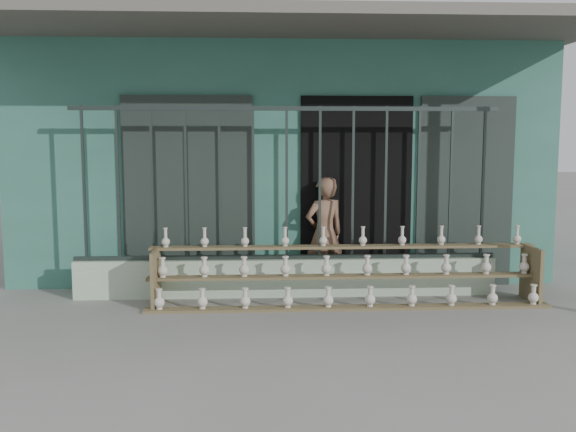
{
  "coord_description": "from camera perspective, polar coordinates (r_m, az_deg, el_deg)",
  "views": [
    {
      "loc": [
        -0.38,
        -6.21,
        1.86
      ],
      "look_at": [
        0.0,
        1.0,
        1.0
      ],
      "focal_mm": 40.0,
      "sensor_mm": 36.0,
      "label": 1
    }
  ],
  "objects": [
    {
      "name": "security_fence",
      "position": [
        7.54,
        -0.12,
        2.9
      ],
      "size": [
        5.0,
        0.04,
        1.8
      ],
      "color": "#283330",
      "rests_on": "parapet_wall"
    },
    {
      "name": "workshop_building",
      "position": [
        10.45,
        -0.9,
        5.48
      ],
      "size": [
        7.4,
        6.6,
        3.21
      ],
      "color": "#316859",
      "rests_on": "ground"
    },
    {
      "name": "parapet_wall",
      "position": [
        7.7,
        -0.12,
        -5.47
      ],
      "size": [
        5.0,
        0.2,
        0.45
      ],
      "primitive_type": "cube",
      "color": "#B0C9AC",
      "rests_on": "ground"
    },
    {
      "name": "shelf_rack",
      "position": [
        7.33,
        5.22,
        -5.07
      ],
      "size": [
        4.5,
        0.68,
        0.85
      ],
      "color": "brown",
      "rests_on": "ground"
    },
    {
      "name": "elderly_woman",
      "position": [
        7.96,
        3.26,
        -1.58
      ],
      "size": [
        0.6,
        0.51,
        1.41
      ],
      "primitive_type": "imported",
      "rotation": [
        0.0,
        0.0,
        3.53
      ],
      "color": "brown",
      "rests_on": "ground"
    },
    {
      "name": "ground",
      "position": [
        6.49,
        0.47,
        -9.85
      ],
      "size": [
        60.0,
        60.0,
        0.0
      ],
      "primitive_type": "plane",
      "color": "slate"
    }
  ]
}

